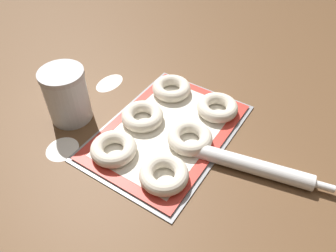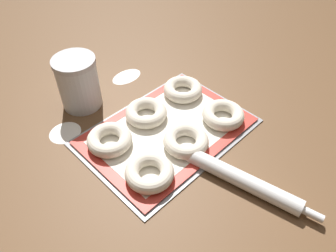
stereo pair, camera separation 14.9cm
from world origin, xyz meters
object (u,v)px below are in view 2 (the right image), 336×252
at_px(bagel_front_center, 186,141).
at_px(bagel_back_right, 183,89).
at_px(rolling_pin, 242,180).
at_px(bagel_front_right, 223,115).
at_px(flour_canister, 78,83).
at_px(bagel_back_center, 146,113).
at_px(bagel_back_left, 110,140).
at_px(baking_tray, 168,132).
at_px(bagel_front_left, 150,173).

bearing_deg(bagel_front_center, bagel_back_right, 45.62).
height_order(bagel_back_right, rolling_pin, bagel_back_right).
distance_m(bagel_front_right, flour_canister, 0.47).
bearing_deg(bagel_front_center, bagel_front_right, -2.16).
bearing_deg(flour_canister, bagel_back_center, -64.81).
bearing_deg(bagel_back_left, bagel_back_right, 2.05).
distance_m(baking_tray, rolling_pin, 0.27).
bearing_deg(bagel_front_right, flour_canister, 124.23).
xyz_separation_m(bagel_back_center, bagel_back_right, (0.17, -0.00, 0.00)).
xyz_separation_m(baking_tray, flour_canister, (-0.11, 0.30, 0.08)).
bearing_deg(bagel_back_right, flour_canister, 141.74).
bearing_deg(rolling_pin, bagel_front_right, 50.35).
bearing_deg(bagel_front_center, bagel_back_center, 90.27).
bearing_deg(baking_tray, bagel_front_center, -94.49).
height_order(bagel_front_left, bagel_front_right, same).
relative_size(bagel_front_right, rolling_pin, 0.32).
bearing_deg(bagel_back_left, flour_canister, 76.31).
xyz_separation_m(bagel_front_right, bagel_back_right, (0.00, 0.18, 0.00)).
distance_m(bagel_front_center, bagel_back_center, 0.17).
bearing_deg(flour_canister, bagel_front_right, -55.77).
height_order(bagel_front_left, flour_canister, flour_canister).
bearing_deg(bagel_front_left, bagel_back_left, 90.81).
relative_size(bagel_front_center, bagel_front_right, 1.00).
bearing_deg(bagel_back_center, bagel_front_left, -129.83).
bearing_deg(bagel_front_right, bagel_back_left, 152.49).
xyz_separation_m(bagel_front_left, bagel_back_left, (-0.00, 0.17, 0.00)).
bearing_deg(bagel_back_center, bagel_front_center, -89.73).
bearing_deg(bagel_front_left, bagel_back_center, 50.17).
bearing_deg(bagel_front_right, bagel_back_center, 132.92).
relative_size(baking_tray, bagel_front_center, 3.85).
height_order(bagel_front_right, rolling_pin, bagel_front_right).
height_order(bagel_front_right, bagel_back_left, same).
relative_size(bagel_front_right, bagel_back_left, 1.00).
bearing_deg(bagel_back_right, bagel_front_right, -91.08).
distance_m(bagel_front_center, rolling_pin, 0.19).
xyz_separation_m(bagel_back_left, flour_canister, (0.05, 0.22, 0.06)).
relative_size(bagel_back_left, bagel_back_right, 1.00).
height_order(bagel_back_center, flour_canister, flour_canister).
bearing_deg(rolling_pin, bagel_front_left, 131.30).
height_order(baking_tray, bagel_back_center, bagel_back_center).
height_order(bagel_front_right, flour_canister, flour_canister).
bearing_deg(baking_tray, bagel_front_right, -28.76).
bearing_deg(bagel_front_right, bagel_front_center, 177.84).
relative_size(baking_tray, bagel_back_left, 3.85).
relative_size(baking_tray, bagel_front_right, 3.85).
distance_m(bagel_back_center, flour_canister, 0.24).
bearing_deg(baking_tray, bagel_back_left, 153.75).
bearing_deg(bagel_back_left, bagel_front_center, -45.99).
height_order(bagel_front_center, bagel_back_center, same).
bearing_deg(baking_tray, bagel_back_right, 29.38).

